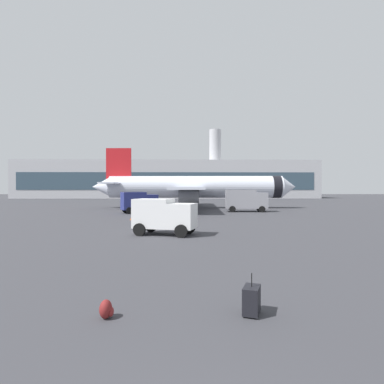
# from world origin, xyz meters

# --- Properties ---
(airplane_at_gate) EXTENTS (35.71, 32.17, 10.50)m
(airplane_at_gate) POSITION_xyz_m (1.46, 51.96, 3.66)
(airplane_at_gate) COLOR silver
(airplane_at_gate) RESTS_ON ground
(service_truck) EXTENTS (5.28, 4.04, 2.90)m
(service_truck) POSITION_xyz_m (-6.48, 40.75, 1.61)
(service_truck) COLOR navy
(service_truck) RESTS_ON ground
(fuel_truck) EXTENTS (6.16, 3.09, 3.20)m
(fuel_truck) POSITION_xyz_m (8.80, 43.08, 1.77)
(fuel_truck) COLOR gray
(fuel_truck) RESTS_ON ground
(cargo_van) EXTENTS (4.78, 3.34, 2.60)m
(cargo_van) POSITION_xyz_m (-1.57, 20.37, 1.45)
(cargo_van) COLOR white
(cargo_van) RESTS_ON ground
(safety_cone_near) EXTENTS (0.44, 0.44, 0.70)m
(safety_cone_near) POSITION_xyz_m (-5.77, 31.25, 0.35)
(safety_cone_near) COLOR #F2590C
(safety_cone_near) RESTS_ON ground
(safety_cone_mid) EXTENTS (0.44, 0.44, 0.67)m
(safety_cone_mid) POSITION_xyz_m (0.30, 35.49, 0.33)
(safety_cone_mid) COLOR #F2590C
(safety_cone_mid) RESTS_ON ground
(rolling_suitcase) EXTENTS (0.60, 0.74, 1.10)m
(rolling_suitcase) POSITION_xyz_m (1.74, 6.02, 0.39)
(rolling_suitcase) COLOR black
(rolling_suitcase) RESTS_ON ground
(traveller_backpack) EXTENTS (0.36, 0.40, 0.48)m
(traveller_backpack) POSITION_xyz_m (-2.03, 5.85, 0.23)
(traveller_backpack) COLOR maroon
(traveller_backpack) RESTS_ON ground
(terminal_building) EXTENTS (109.45, 16.60, 25.65)m
(terminal_building) POSITION_xyz_m (-6.58, 114.23, 6.94)
(terminal_building) COLOR #B2B2B7
(terminal_building) RESTS_ON ground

